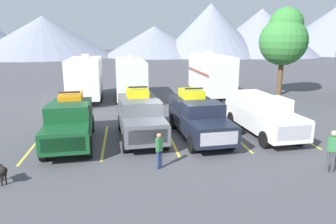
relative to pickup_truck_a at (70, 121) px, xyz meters
The scene contains 18 objects.
ground_plane 5.34m from the pickup_truck_a, 10.58° to the right, with size 240.00×240.00×0.00m, color #47474C.
pickup_truck_a is the anchor object (origin of this frame).
pickup_truck_b 3.57m from the pickup_truck_a, ahead, with size 2.48×5.46×2.65m.
pickup_truck_c 6.62m from the pickup_truck_a, ahead, with size 2.49×6.01×2.53m.
pickup_truck_d 10.24m from the pickup_truck_a, ahead, with size 2.46×5.98×2.14m.
lot_stripe_a 2.14m from the pickup_truck_a, behind, with size 0.12×5.50×0.01m, color gold.
lot_stripe_b 2.04m from the pickup_truck_a, ahead, with size 0.12×5.50×0.01m, color gold.
lot_stripe_c 5.26m from the pickup_truck_a, ahead, with size 0.12×5.50×0.01m, color gold.
lot_stripe_d 8.66m from the pickup_truck_a, ahead, with size 0.12×5.50×0.01m, color gold.
lot_stripe_e 12.10m from the pickup_truck_a, ahead, with size 0.12×5.50×0.01m, color gold.
camper_trailer_a 10.94m from the pickup_truck_a, 92.06° to the left, with size 2.66×7.67×3.84m.
camper_trailer_b 11.29m from the pickup_truck_a, 73.01° to the left, with size 2.50×8.67×3.69m.
camper_trailer_c 15.22m from the pickup_truck_a, 46.92° to the left, with size 2.54×8.28×4.00m.
person_a 5.57m from the pickup_truck_a, 42.74° to the right, with size 0.30×0.27×1.52m.
person_b 11.92m from the pickup_truck_a, 25.24° to the right, with size 0.35×0.30×1.74m.
dog 4.75m from the pickup_truck_a, 111.82° to the right, with size 0.59×0.80×0.76m.
tree_a 20.82m from the pickup_truck_a, 33.43° to the left, with size 4.26×4.26×7.83m.
mountain_ridge 73.92m from the pickup_truck_a, 84.42° to the left, with size 155.96×45.06×14.95m.
Camera 1 is at (-2.36, -14.64, 5.28)m, focal length 33.31 mm.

